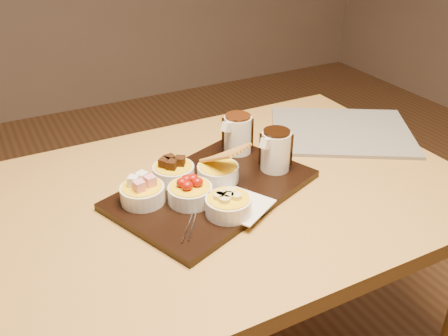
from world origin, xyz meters
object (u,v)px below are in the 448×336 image
serving_board (213,190)px  newspaper (341,131)px  dining_table (221,224)px  pitcher_dark_chocolate (276,151)px  bowl_strawberries (190,194)px  pitcher_milk_chocolate (238,135)px

serving_board → newspaper: 0.50m
dining_table → newspaper: (0.46, 0.12, 0.10)m
serving_board → newspaper: bearing=-7.3°
dining_table → serving_board: bearing=-178.4°
pitcher_dark_chocolate → bowl_strawberries: bearing=167.3°
pitcher_milk_chocolate → newspaper: pitcher_milk_chocolate is taller
pitcher_dark_chocolate → newspaper: pitcher_dark_chocolate is taller
serving_board → bowl_strawberries: bearing=-176.4°
serving_board → pitcher_milk_chocolate: size_ratio=4.64×
dining_table → pitcher_milk_chocolate: pitcher_milk_chocolate is taller
bowl_strawberries → pitcher_milk_chocolate: pitcher_milk_chocolate is taller
dining_table → newspaper: 0.49m
dining_table → serving_board: 0.11m
bowl_strawberries → newspaper: 0.58m
newspaper → pitcher_dark_chocolate: bearing=-128.2°
bowl_strawberries → pitcher_dark_chocolate: 0.25m
newspaper → serving_board: bearing=-134.9°
bowl_strawberries → pitcher_milk_chocolate: bearing=37.5°
dining_table → bowl_strawberries: bowl_strawberries is taller
bowl_strawberries → pitcher_dark_chocolate: pitcher_dark_chocolate is taller
dining_table → pitcher_dark_chocolate: size_ratio=12.10×
dining_table → pitcher_milk_chocolate: size_ratio=12.10×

